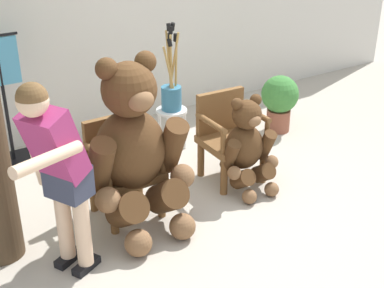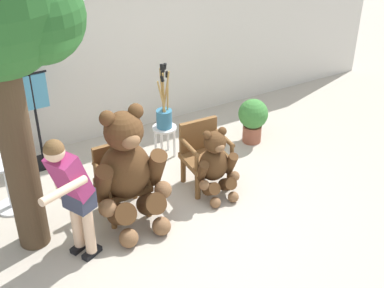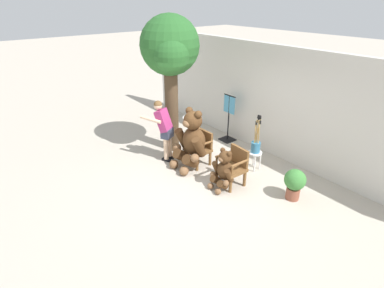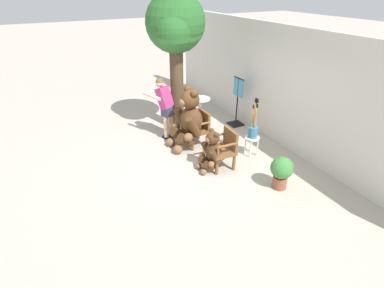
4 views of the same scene
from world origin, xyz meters
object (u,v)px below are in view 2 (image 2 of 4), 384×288
Objects in this scene: round_side_table at (7,178)px; wooden_chair_right at (204,153)px; white_stool at (165,133)px; teddy_bear_small at (216,164)px; clothing_display_stand at (36,118)px; potted_plant at (253,118)px; wooden_chair_left at (121,178)px; person_visitor at (71,188)px; brush_bucket at (164,113)px; teddy_bear_large at (128,170)px.

wooden_chair_right is at bearing -16.75° from round_side_table.
teddy_bear_small is at bearing -83.86° from white_stool.
round_side_table is (-2.34, 0.70, -0.01)m from wooden_chair_right.
clothing_display_stand is (-1.72, 1.53, 0.26)m from wooden_chair_right.
wooden_chair_right reaches higher than white_stool.
potted_plant is at bearing -18.06° from clothing_display_stand.
clothing_display_stand is (-1.58, 0.66, 0.36)m from white_stool.
wooden_chair_left is 1.03m from person_visitor.
white_stool is 0.32m from brush_bucket.
teddy_bear_small is 1.48m from potted_plant.
wooden_chair_left is at bearing 36.61° from person_visitor.
white_stool is 0.34× the size of clothing_display_stand.
white_stool is 0.64× the size of round_side_table.
teddy_bear_small is 2.54m from round_side_table.
teddy_bear_large is 1.87m from clothing_display_stand.
wooden_chair_left is 1.65m from clothing_display_stand.
round_side_table is 1.07m from clothing_display_stand.
brush_bucket reaches higher than wooden_chair_right.
round_side_table is (-0.44, 1.25, -0.47)m from person_visitor.
wooden_chair_right is 0.57× the size of teddy_bear_large.
person_visitor is 2.34m from white_stool.
brush_bucket is (1.03, 1.13, -0.06)m from teddy_bear_large.
person_visitor is 2.28m from brush_bucket.
clothing_display_stand is (0.62, 0.82, 0.27)m from round_side_table.
wooden_chair_right is 0.92× the size of teddy_bear_small.
person_visitor is 2.16× the size of round_side_table.
person_visitor is (-1.90, -0.55, 0.46)m from wooden_chair_right.
white_stool is at bearing 38.72° from person_visitor.
teddy_bear_large reaches higher than round_side_table.
round_side_table is at bearing 109.27° from person_visitor.
wooden_chair_left is 1.87× the size of white_stool.
potted_plant is at bearing 13.99° from wooden_chair_left.
brush_bucket is at bearing 38.68° from person_visitor.
teddy_bear_large is at bearing -72.81° from clothing_display_stand.
teddy_bear_large is at bearing 21.19° from person_visitor.
wooden_chair_right is 1.22m from teddy_bear_large.
teddy_bear_large is 2.21× the size of potted_plant.
clothing_display_stand reaches higher than teddy_bear_small.
teddy_bear_large is 1.10× the size of clothing_display_stand.
wooden_chair_left is 1.19m from teddy_bear_small.
wooden_chair_right is at bearing 16.11° from person_visitor.
teddy_bear_large is (-1.16, -0.26, 0.27)m from wooden_chair_right.
clothing_display_stand is (-1.59, 0.66, 0.04)m from brush_bucket.
teddy_bear_large is 3.26× the size of white_stool.
wooden_chair_right is 0.89m from white_stool.
potted_plant is at bearing 26.32° from wooden_chair_right.
person_visitor is at bearing -143.39° from wooden_chair_left.
wooden_chair_right is at bearing -81.61° from brush_bucket.
brush_bucket is at bearing 40.09° from wooden_chair_left.
teddy_bear_small reaches higher than potted_plant.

